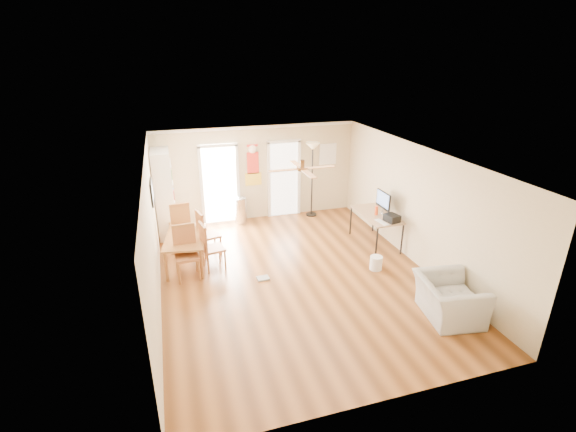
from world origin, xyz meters
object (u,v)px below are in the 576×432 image
object	(u,v)px
dining_chair_right_a	(209,233)
computer_desk	(375,229)
printer	(392,218)
dining_chair_near	(187,254)
torchiere_lamp	(312,180)
wastebasket_a	(376,263)
armchair	(449,299)
trash_can	(241,210)
dining_chair_far	(180,223)
bookshelf	(164,194)
dining_chair_right_b	(213,246)
dining_table	(187,251)

from	to	relation	value
dining_chair_right_a	computer_desk	xyz separation A→B (m)	(3.93, -0.62, -0.14)
computer_desk	printer	world-z (taller)	printer
dining_chair_near	torchiere_lamp	distance (m)	4.52
torchiere_lamp	wastebasket_a	world-z (taller)	torchiere_lamp
printer	wastebasket_a	xyz separation A→B (m)	(-0.69, -0.66, -0.71)
computer_desk	printer	size ratio (longest dim) A/B	4.62
armchair	trash_can	bearing A→B (deg)	36.16
dining_chair_right_a	computer_desk	bearing A→B (deg)	-112.76
dining_chair_right_a	wastebasket_a	bearing A→B (deg)	-131.86
computer_desk	printer	bearing A→B (deg)	-77.28
dining_chair_far	armchair	size ratio (longest dim) A/B	0.99
printer	wastebasket_a	world-z (taller)	printer
bookshelf	dining_chair_right_a	xyz separation A→B (m)	(0.91, -1.44, -0.57)
computer_desk	torchiere_lamp	bearing A→B (deg)	110.57
dining_chair_right_a	torchiere_lamp	world-z (taller)	torchiere_lamp
dining_chair_near	torchiere_lamp	xyz separation A→B (m)	(3.66, 2.60, 0.49)
dining_chair_right_b	dining_chair_right_a	bearing A→B (deg)	-10.89
dining_chair_right_b	printer	xyz separation A→B (m)	(4.05, -0.42, 0.33)
dining_chair_near	dining_chair_right_a	bearing A→B (deg)	56.77
torchiere_lamp	armchair	distance (m)	5.40
bookshelf	computer_desk	size ratio (longest dim) A/B	1.51
dining_table	dining_chair_right_b	world-z (taller)	dining_chair_right_b
wastebasket_a	dining_chair_near	bearing A→B (deg)	168.41
bookshelf	dining_chair_far	bearing A→B (deg)	-50.85
dining_chair_right_b	dining_chair_near	xyz separation A→B (m)	(-0.57, -0.27, 0.03)
dining_chair_near	dining_chair_far	distance (m)	1.73
bookshelf	wastebasket_a	size ratio (longest dim) A/B	7.20
dining_chair_near	trash_can	xyz separation A→B (m)	(1.61, 2.63, -0.20)
bookshelf	dining_chair_far	distance (m)	0.93
dining_chair_right_b	printer	distance (m)	4.09
dining_chair_far	torchiere_lamp	xyz separation A→B (m)	(3.71, 0.87, 0.50)
computer_desk	bookshelf	bearing A→B (deg)	156.99
armchair	printer	bearing A→B (deg)	2.58
dining_chair_right_b	trash_can	world-z (taller)	dining_chair_right_b
dining_table	dining_chair_right_a	bearing A→B (deg)	37.03
bookshelf	dining_chair_near	distance (m)	2.50
bookshelf	dining_chair_right_b	xyz separation A→B (m)	(0.91, -2.15, -0.57)
trash_can	armchair	size ratio (longest dim) A/B	0.65
bookshelf	trash_can	world-z (taller)	bookshelf
trash_can	computer_desk	xyz separation A→B (m)	(2.90, -2.27, 0.03)
dining_chair_right_a	computer_desk	world-z (taller)	dining_chair_right_a
dining_chair_far	dining_chair_right_a	bearing A→B (deg)	122.53
dining_chair_right_a	computer_desk	size ratio (longest dim) A/B	0.73
bookshelf	dining_chair_right_b	size ratio (longest dim) A/B	2.07
torchiere_lamp	wastebasket_a	size ratio (longest dim) A/B	6.89
dining_chair_far	computer_desk	distance (m)	4.76
dining_chair_right_a	torchiere_lamp	distance (m)	3.53
wastebasket_a	armchair	world-z (taller)	armchair
printer	wastebasket_a	distance (m)	1.19
wastebasket_a	dining_chair_right_a	bearing A→B (deg)	151.99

